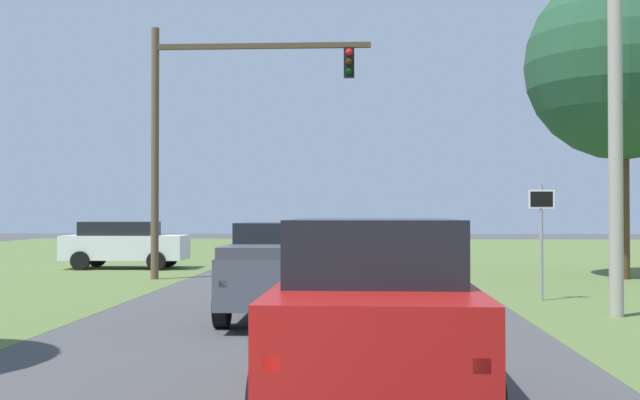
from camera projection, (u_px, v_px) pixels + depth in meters
name	position (u px, v px, depth m)	size (l,w,h in m)	color
ground_plane	(304.00, 318.00, 15.26)	(120.00, 120.00, 0.00)	#424244
red_suv_near	(374.00, 308.00, 8.42)	(2.24, 4.79, 2.00)	#9E1411
pickup_truck_lead	(287.00, 268.00, 15.54)	(2.36, 5.50, 1.87)	#4C515B
traffic_light	(209.00, 115.00, 24.16)	(6.81, 0.40, 7.81)	brown
keep_moving_sign	(541.00, 226.00, 18.37)	(0.60, 0.09, 2.73)	gray
oak_tree_right	(623.00, 64.00, 24.31)	(6.00, 6.00, 9.70)	#4C351E
crossing_suv_far	(124.00, 244.00, 28.79)	(4.45, 2.07, 1.73)	silver
utility_pole_right	(615.00, 110.00, 15.55)	(0.28, 0.28, 8.24)	#9E998E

